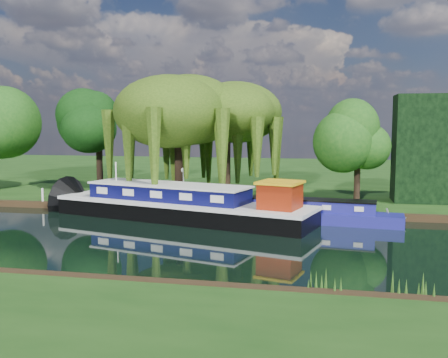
# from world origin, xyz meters

# --- Properties ---
(ground) EXTENTS (120.00, 120.00, 0.00)m
(ground) POSITION_xyz_m (0.00, 0.00, 0.00)
(ground) COLOR black
(far_bank) EXTENTS (120.00, 52.00, 0.45)m
(far_bank) POSITION_xyz_m (0.00, 34.00, 0.23)
(far_bank) COLOR #173A0F
(far_bank) RESTS_ON ground
(dutch_barge) EXTENTS (18.32, 8.52, 3.77)m
(dutch_barge) POSITION_xyz_m (1.83, 5.77, 0.94)
(dutch_barge) COLOR black
(dutch_barge) RESTS_ON ground
(narrowboat) EXTENTS (11.33, 3.03, 1.63)m
(narrowboat) POSITION_xyz_m (10.19, 6.54, 0.58)
(narrowboat) COLOR navy
(narrowboat) RESTS_ON ground
(white_cruiser) EXTENTS (2.20, 1.92, 1.12)m
(white_cruiser) POSITION_xyz_m (14.95, 6.85, 0.00)
(white_cruiser) COLOR silver
(white_cruiser) RESTS_ON ground
(willow_left) EXTENTS (7.56, 7.56, 9.06)m
(willow_left) POSITION_xyz_m (-0.00, 11.08, 7.03)
(willow_left) COLOR black
(willow_left) RESTS_ON far_bank
(willow_right) EXTENTS (6.85, 6.85, 8.34)m
(willow_right) POSITION_xyz_m (3.17, 13.52, 6.54)
(willow_right) COLOR black
(willow_right) RESTS_ON far_bank
(tree_far_mid) EXTENTS (4.99, 4.99, 8.17)m
(tree_far_mid) POSITION_xyz_m (-8.93, 16.01, 6.09)
(tree_far_mid) COLOR black
(tree_far_mid) RESTS_ON far_bank
(tree_far_right) EXTENTS (4.03, 4.03, 6.59)m
(tree_far_right) POSITION_xyz_m (13.32, 12.93, 5.00)
(tree_far_right) COLOR black
(tree_far_right) RESTS_ON far_bank
(conifer_hedge) EXTENTS (6.00, 3.00, 8.00)m
(conifer_hedge) POSITION_xyz_m (19.00, 14.00, 4.45)
(conifer_hedge) COLOR black
(conifer_hedge) RESTS_ON far_bank
(lamppost) EXTENTS (0.36, 0.36, 2.56)m
(lamppost) POSITION_xyz_m (0.50, 10.50, 2.42)
(lamppost) COLOR silver
(lamppost) RESTS_ON far_bank
(mooring_posts) EXTENTS (19.16, 0.16, 1.00)m
(mooring_posts) POSITION_xyz_m (-0.50, 8.40, 0.95)
(mooring_posts) COLOR silver
(mooring_posts) RESTS_ON far_bank
(reeds_near) EXTENTS (33.70, 1.50, 1.10)m
(reeds_near) POSITION_xyz_m (6.87, -7.57, 0.55)
(reeds_near) COLOR #264F15
(reeds_near) RESTS_ON ground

